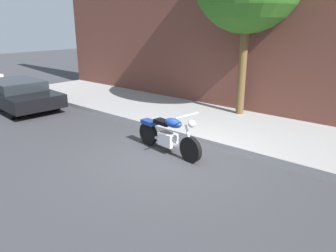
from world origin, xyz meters
The scene contains 4 objects.
ground_plane centered at (0.00, 0.00, 0.00)m, with size 60.00×60.00×0.00m, color #38383D.
sidewalk centered at (0.00, 2.95, 0.07)m, with size 20.41×3.33×0.14m, color gray.
motorcycle centered at (-0.25, 0.21, 0.45)m, with size 2.12×0.71×1.10m.
parked_car_black centered at (-7.40, -0.03, 0.55)m, with size 4.25×2.10×1.03m.
Camera 1 is at (4.61, -5.49, 3.08)m, focal length 35.00 mm.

